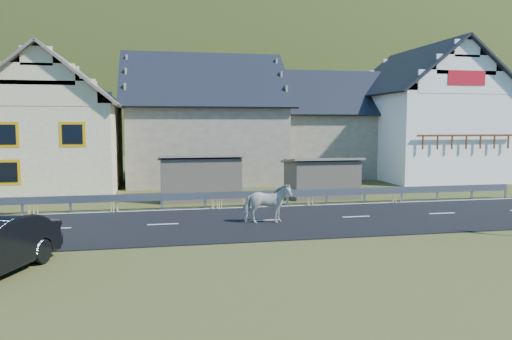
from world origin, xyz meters
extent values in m
plane|color=#313E14|center=(0.00, 0.00, 0.00)|extent=(160.00, 160.00, 0.00)
cube|color=black|center=(0.00, 0.00, 0.02)|extent=(60.00, 7.00, 0.04)
cube|color=silver|center=(0.00, 0.00, 0.04)|extent=(60.00, 6.60, 0.01)
cube|color=#93969B|center=(0.00, 3.68, 0.58)|extent=(28.00, 0.08, 0.34)
cube|color=#93969B|center=(-10.00, 3.70, 0.35)|extent=(0.10, 0.06, 0.70)
cube|color=#93969B|center=(-8.00, 3.70, 0.35)|extent=(0.10, 0.06, 0.70)
cube|color=#93969B|center=(-6.00, 3.70, 0.35)|extent=(0.10, 0.06, 0.70)
cube|color=#93969B|center=(-4.00, 3.70, 0.35)|extent=(0.10, 0.06, 0.70)
cube|color=#93969B|center=(-2.00, 3.70, 0.35)|extent=(0.10, 0.06, 0.70)
cube|color=#93969B|center=(0.00, 3.70, 0.35)|extent=(0.10, 0.06, 0.70)
cube|color=#93969B|center=(2.00, 3.70, 0.35)|extent=(0.10, 0.06, 0.70)
cube|color=#93969B|center=(4.00, 3.70, 0.35)|extent=(0.10, 0.06, 0.70)
cube|color=#93969B|center=(6.00, 3.70, 0.35)|extent=(0.10, 0.06, 0.70)
cube|color=#93969B|center=(8.00, 3.70, 0.35)|extent=(0.10, 0.06, 0.70)
cube|color=#93969B|center=(10.00, 3.70, 0.35)|extent=(0.10, 0.06, 0.70)
cube|color=#93969B|center=(12.00, 3.70, 0.35)|extent=(0.10, 0.06, 0.70)
cube|color=#93969B|center=(14.00, 3.70, 0.35)|extent=(0.10, 0.06, 0.70)
cube|color=#6E6151|center=(-2.00, 6.50, 1.10)|extent=(4.30, 3.30, 2.40)
cube|color=#6E6151|center=(4.50, 6.00, 1.00)|extent=(3.80, 2.90, 2.20)
cube|color=#FFE8B6|center=(-10.00, 12.00, 2.50)|extent=(7.00, 9.00, 5.00)
cube|color=#D69607|center=(-11.60, 7.50, 3.40)|extent=(1.30, 0.12, 1.30)
cube|color=#D69607|center=(-8.40, 7.50, 3.40)|extent=(1.30, 0.12, 1.30)
cube|color=#D69607|center=(-11.60, 7.50, 1.50)|extent=(1.30, 0.12, 1.30)
cube|color=gray|center=(-12.00, 13.50, 6.56)|extent=(0.70, 0.70, 2.40)
cube|color=gray|center=(-1.00, 15.00, 2.50)|extent=(10.00, 9.00, 5.00)
cube|color=gray|center=(9.00, 17.00, 2.30)|extent=(9.00, 8.00, 4.60)
cube|color=white|center=(15.00, 14.00, 3.00)|extent=(8.00, 10.00, 6.00)
cube|color=red|center=(15.00, 8.97, 6.80)|extent=(2.60, 0.06, 0.90)
cube|color=#592D13|center=(15.00, 8.75, 3.20)|extent=(6.80, 0.12, 0.12)
ellipsoid|color=#223211|center=(5.00, 180.00, -20.00)|extent=(440.00, 280.00, 260.00)
imported|color=beige|center=(0.03, -0.57, 0.82)|extent=(0.96, 1.91, 1.57)
camera|label=1|loc=(-4.21, -19.47, 3.96)|focal=35.00mm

